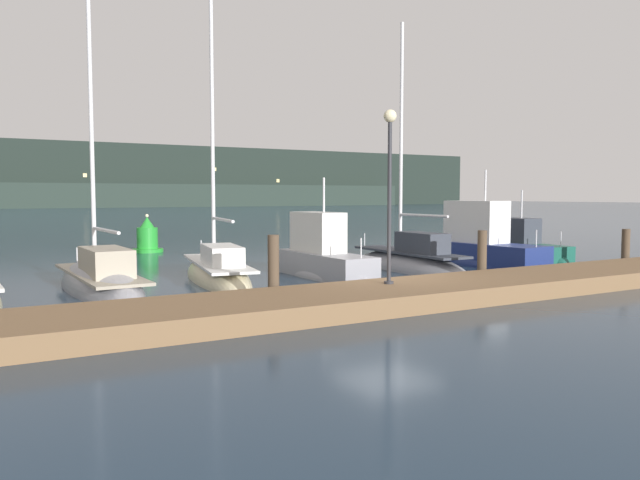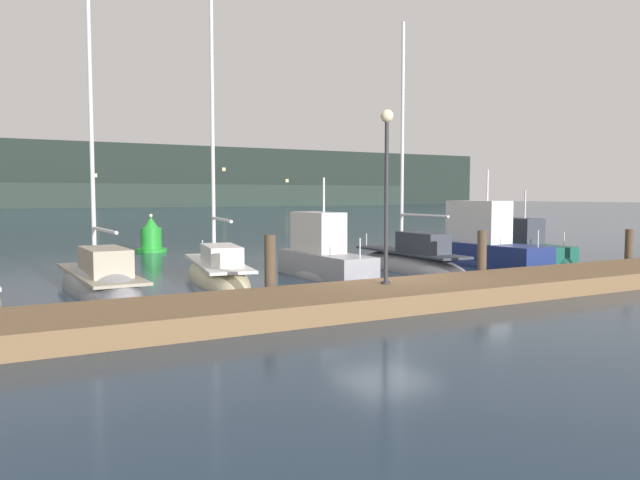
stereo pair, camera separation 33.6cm
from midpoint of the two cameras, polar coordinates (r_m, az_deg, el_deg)
name	(u,v)px [view 2 (the right image)]	position (r m, az deg, el deg)	size (l,w,h in m)	color
ground_plane	(385,292)	(17.27, 6.54, -4.75)	(400.00, 400.00, 0.00)	#1E3347
dock	(424,292)	(15.90, 10.11, -4.74)	(29.03, 2.80, 0.45)	brown
mooring_pile_1	(270,269)	(15.37, -3.95, -2.66)	(0.28, 0.28, 1.69)	#4C3D2D
mooring_pile_2	(482,257)	(19.35, 15.06, -1.52)	(0.28, 0.28, 1.60)	#4C3D2D
mooring_pile_3	(629,250)	(24.68, 26.75, -0.80)	(0.28, 0.28, 1.45)	#4C3D2D
sailboat_berth_2	(100,287)	(18.37, -19.00, -4.08)	(1.90, 6.92, 8.97)	gray
sailboat_berth_3	(217,276)	(19.79, -8.88, -3.29)	(2.75, 6.93, 9.65)	beige
motorboat_berth_4	(324,266)	(20.19, 0.83, -2.35)	(1.50, 4.79, 3.80)	gray
sailboat_berth_5	(410,266)	(22.21, 8.70, -2.40)	(1.65, 6.37, 9.40)	gray
motorboat_berth_6	(486,254)	(24.29, 15.35, -1.27)	(2.12, 5.34, 4.28)	navy
motorboat_berth_7	(524,253)	(27.37, 18.51, -1.09)	(1.74, 4.88, 3.46)	#195647
channel_buoy	(151,238)	(30.19, -14.86, 0.16)	(1.43, 1.43, 1.78)	green
dock_lamppost	(387,169)	(15.53, 6.73, 6.49)	(0.32, 0.32, 4.30)	#2D2D33
hillside_backdrop	(37,177)	(149.23, -24.39, 5.26)	(240.00, 23.00, 14.19)	#1E2823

